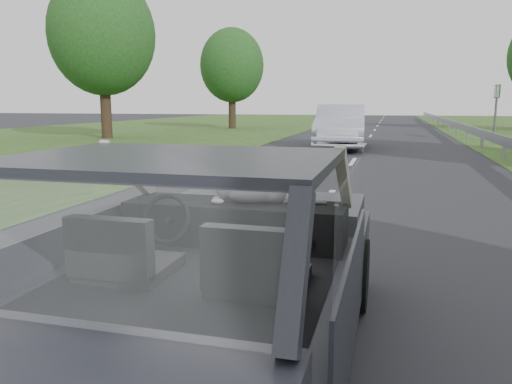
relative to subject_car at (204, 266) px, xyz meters
The scene contains 11 objects.
ground 0.72m from the subject_car, ahead, with size 140.00×140.00×0.00m, color #27282D.
subject_car is the anchor object (origin of this frame).
dashboard 0.64m from the subject_car, 90.00° to the left, with size 1.58×0.45×0.30m, color black.
driver_seat 0.52m from the subject_car, 144.06° to the right, with size 0.50×0.72×0.42m, color black.
passenger_seat 0.52m from the subject_car, 35.94° to the right, with size 0.50×0.72×0.42m, color black.
steering_wheel 0.55m from the subject_car, 140.48° to the left, with size 0.36×0.36×0.04m, color black.
cat 0.74m from the subject_car, 78.44° to the left, with size 0.63×0.20×0.28m, color gray.
other_car 16.39m from the subject_car, 92.86° to the left, with size 1.98×5.01×1.65m, color #B3BACC.
highway_sign 22.95m from the subject_car, 75.95° to the left, with size 0.10×1.01×2.52m, color #0C5D23.
tree_5 22.82m from the subject_car, 123.11° to the left, with size 4.98×4.98×7.54m, color #1B3D19, non-canonical shape.
tree_6 31.13m from the subject_car, 107.58° to the left, with size 4.22×4.22×6.39m, color #1B3D19, non-canonical shape.
Camera 1 is at (1.07, -2.73, 1.70)m, focal length 35.00 mm.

